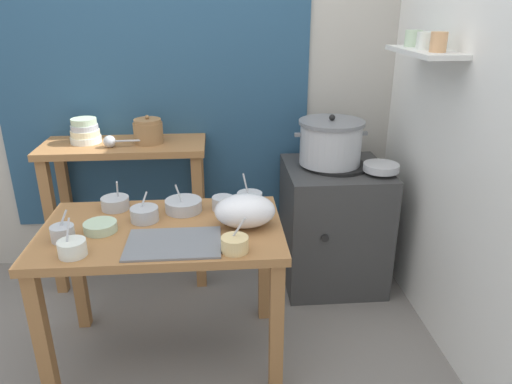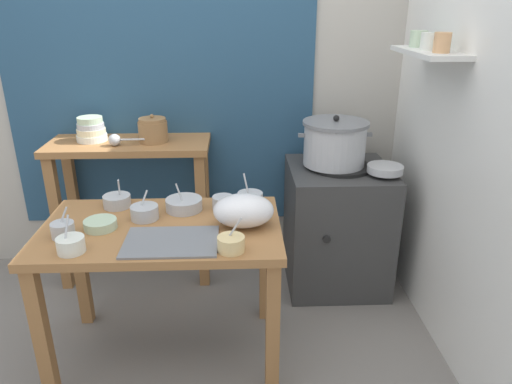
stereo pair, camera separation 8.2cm
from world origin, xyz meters
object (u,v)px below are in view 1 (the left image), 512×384
stove_block (333,224)px  prep_bowl_4 (223,203)px  plastic_bag (245,211)px  prep_bowl_0 (250,199)px  prep_bowl_6 (100,226)px  prep_bowl_2 (63,233)px  serving_tray (174,243)px  ladle (111,141)px  clay_pot (148,131)px  prep_bowl_7 (235,244)px  steamer_pot (331,142)px  prep_bowl_8 (144,214)px  prep_bowl_1 (115,203)px  prep_table (164,249)px  prep_bowl_5 (184,205)px  prep_bowl_3 (72,247)px  back_shelf_table (127,178)px  wide_pan (381,167)px  bowl_stack_enamel (85,132)px

stove_block → prep_bowl_4: (-0.69, -0.48, 0.37)m
plastic_bag → prep_bowl_0: 0.24m
prep_bowl_0 → prep_bowl_6: 0.73m
prep_bowl_2 → serving_tray: bearing=-9.0°
ladle → clay_pot: bearing=21.4°
ladle → prep_bowl_7: size_ratio=1.85×
prep_bowl_0 → steamer_pot: bearing=42.0°
ladle → prep_bowl_8: 0.70m
stove_block → prep_bowl_1: prep_bowl_1 is taller
plastic_bag → prep_bowl_6: 0.65m
prep_table → prep_bowl_5: 0.25m
prep_bowl_3 → prep_bowl_4: size_ratio=1.41×
back_shelf_table → wide_pan: back_shelf_table is taller
plastic_bag → prep_bowl_7: plastic_bag is taller
wide_pan → prep_table: bearing=-156.5°
back_shelf_table → prep_bowl_1: size_ratio=6.08×
ladle → serving_tray: ladle is taller
prep_bowl_3 → ladle: bearing=90.6°
prep_bowl_4 → prep_bowl_7: 0.43m
stove_block → steamer_pot: 0.53m
prep_bowl_4 → prep_bowl_6: bearing=-160.4°
prep_table → prep_bowl_4: bearing=32.6°
prep_bowl_6 → prep_bowl_7: bearing=-21.4°
clay_pot → ladle: size_ratio=0.63×
prep_bowl_2 → prep_bowl_7: prep_bowl_7 is taller
prep_bowl_8 → prep_table: bearing=-42.9°
wide_pan → bowl_stack_enamel: bearing=169.9°
prep_bowl_1 → prep_bowl_6: 0.25m
stove_block → prep_bowl_6: size_ratio=5.30×
clay_pot → bowl_stack_enamel: (-0.37, 0.04, -0.00)m
prep_bowl_5 → back_shelf_table: bearing=122.2°
serving_tray → prep_bowl_6: bearing=155.5°
bowl_stack_enamel → plastic_bag: bowl_stack_enamel is taller
steamer_pot → prep_bowl_8: (-1.01, -0.60, -0.16)m
plastic_bag → prep_bowl_0: size_ratio=1.64×
back_shelf_table → prep_bowl_1: 0.56m
bowl_stack_enamel → ladle: 0.21m
prep_table → prep_bowl_4: (0.28, 0.18, 0.15)m
back_shelf_table → ladle: (-0.05, -0.08, 0.26)m
bowl_stack_enamel → prep_bowl_1: bearing=-65.9°
back_shelf_table → clay_pot: size_ratio=5.60×
wide_pan → prep_bowl_2: prep_bowl_2 is taller
prep_bowl_0 → prep_bowl_5: bearing=-173.2°
bowl_stack_enamel → prep_bowl_8: (0.43, -0.74, -0.21)m
stove_block → clay_pot: bearing=173.3°
prep_bowl_5 → prep_bowl_8: 0.20m
bowl_stack_enamel → prep_bowl_1: bowl_stack_enamel is taller
prep_bowl_4 → bowl_stack_enamel: bearing=141.2°
prep_bowl_0 → prep_bowl_1: 0.67m
serving_tray → prep_bowl_3: (-0.40, -0.06, 0.03)m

